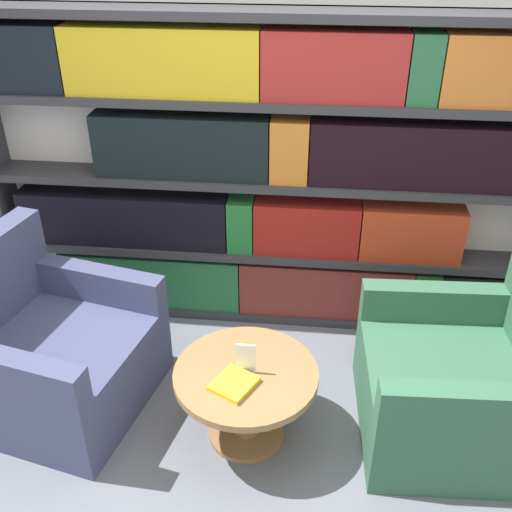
# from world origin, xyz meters

# --- Properties ---
(ground_plane) EXTENTS (14.00, 14.00, 0.00)m
(ground_plane) POSITION_xyz_m (0.00, 0.00, 0.00)
(ground_plane) COLOR slate
(bookshelf) EXTENTS (3.54, 0.30, 1.98)m
(bookshelf) POSITION_xyz_m (0.00, 1.34, 0.97)
(bookshelf) COLOR silver
(bookshelf) RESTS_ON ground_plane
(armchair_left) EXTENTS (1.10, 1.10, 0.94)m
(armchair_left) POSITION_xyz_m (-1.14, 0.37, 0.31)
(armchair_left) COLOR #42476B
(armchair_left) RESTS_ON ground_plane
(armchair_right) EXTENTS (0.96, 0.96, 0.94)m
(armchair_right) POSITION_xyz_m (1.08, 0.36, 0.31)
(armchair_right) COLOR #336047
(armchair_right) RESTS_ON ground_plane
(coffee_table) EXTENTS (0.73, 0.73, 0.45)m
(coffee_table) POSITION_xyz_m (-0.03, 0.20, 0.32)
(coffee_table) COLOR olive
(coffee_table) RESTS_ON ground_plane
(table_sign) EXTENTS (0.10, 0.06, 0.17)m
(table_sign) POSITION_xyz_m (-0.03, 0.20, 0.52)
(table_sign) COLOR black
(table_sign) RESTS_ON coffee_table
(stray_book) EXTENTS (0.25, 0.26, 0.03)m
(stray_book) POSITION_xyz_m (-0.08, 0.09, 0.46)
(stray_book) COLOR gold
(stray_book) RESTS_ON coffee_table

